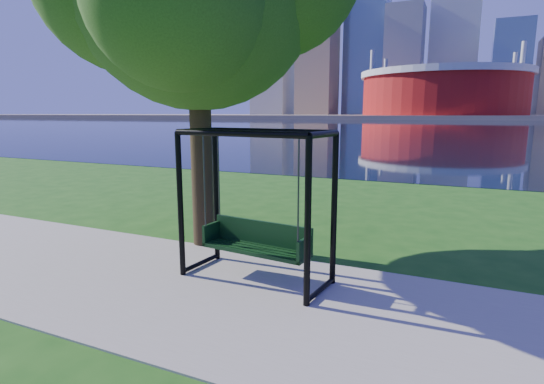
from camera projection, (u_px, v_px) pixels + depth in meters
The scene contains 7 objects.
ground at pixel (263, 288), 6.97m from camera, with size 900.00×900.00×0.00m, color #1E5114.
path at pixel (248, 299), 6.52m from camera, with size 120.00×4.00×0.03m, color #9E937F.
river at pixel (453, 126), 98.23m from camera, with size 900.00×180.00×0.02m, color black.
far_bank at pixel (463, 116), 280.58m from camera, with size 900.00×228.00×2.00m, color #937F60.
stadium at pixel (443, 91), 218.72m from camera, with size 83.00×83.00×32.00m.
skyline at pixel (461, 64), 287.95m from camera, with size 392.00×66.00×96.50m.
swing at pixel (256, 209), 7.11m from camera, with size 2.61×1.34×2.57m.
Camera 1 is at (2.86, -5.91, 2.83)m, focal length 28.00 mm.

